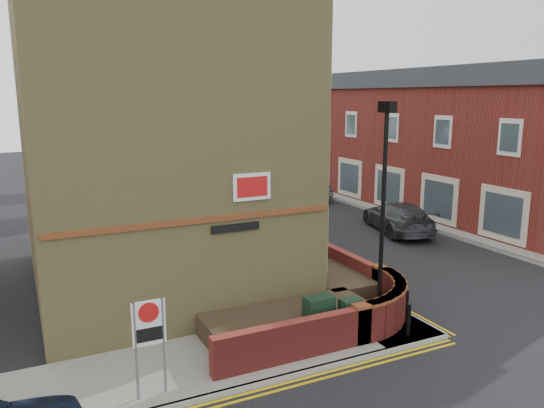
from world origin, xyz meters
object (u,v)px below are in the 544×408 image
Objects in this scene: utility_cabinet_large at (319,318)px; zone_sign at (149,331)px; silver_car_near at (281,222)px; lamppost at (383,216)px.

utility_cabinet_large is 4.86m from zone_sign.
silver_car_near is (8.83, 11.16, -0.96)m from zone_sign.
lamppost is 1.53× the size of silver_car_near.
utility_cabinet_large is (-1.90, 0.10, -2.62)m from lamppost.
lamppost is 11.02m from silver_car_near.
lamppost is 5.25× the size of utility_cabinet_large.
silver_car_near is at bearing 51.66° from zone_sign.
zone_sign is at bearing -173.93° from lamppost.
zone_sign is at bearing -170.31° from utility_cabinet_large.
lamppost is 2.86× the size of zone_sign.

